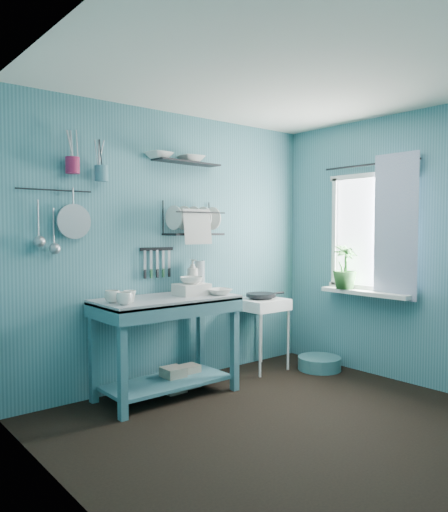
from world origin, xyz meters
TOP-DOWN VIEW (x-y plane):
  - floor at (0.00, 0.00)m, footprint 3.20×3.20m
  - ceiling at (0.00, 0.00)m, footprint 3.20×3.20m
  - wall_back at (0.00, 1.50)m, footprint 3.20×0.00m
  - wall_left at (-1.60, 0.00)m, footprint 0.00×3.00m
  - wall_right at (1.60, 0.00)m, footprint 0.00×3.00m
  - work_counter at (-0.33, 1.16)m, footprint 1.23×0.67m
  - mug_left at (-0.81, 1.00)m, footprint 0.12×0.12m
  - mug_mid at (-0.71, 1.10)m, footprint 0.14×0.14m
  - mug_right at (-0.83, 1.16)m, footprint 0.17×0.17m
  - wash_tub at (-0.08, 1.14)m, footprint 0.28×0.22m
  - tub_bowl at (-0.08, 1.14)m, footprint 0.20×0.19m
  - soap_bottle at (0.09, 1.36)m, footprint 0.11×0.12m
  - water_bottle at (0.19, 1.38)m, footprint 0.09×0.09m
  - counter_bowl at (0.12, 1.01)m, footprint 0.22×0.22m
  - hotplate_stand at (0.86, 1.25)m, footprint 0.47×0.47m
  - frying_pan at (0.86, 1.25)m, footprint 0.30×0.30m
  - knife_strip at (-0.23, 1.47)m, footprint 0.32×0.06m
  - dish_rack at (0.11, 1.37)m, footprint 0.58×0.31m
  - upper_shelf at (0.06, 1.40)m, footprint 0.71×0.24m
  - shelf_bowl_left at (-0.24, 1.40)m, footprint 0.26×0.26m
  - shelf_bowl_right at (0.11, 1.40)m, footprint 0.26×0.26m
  - utensil_cup_magenta at (-1.03, 1.42)m, footprint 0.11×0.11m
  - utensil_cup_teal at (-0.78, 1.42)m, footprint 0.11×0.11m
  - colander at (-1.01, 1.45)m, footprint 0.28×0.03m
  - ladle_outer at (-1.29, 1.46)m, footprint 0.01×0.01m
  - ladle_inner at (-1.17, 1.46)m, footprint 0.01×0.01m
  - hook_rail at (-1.15, 1.47)m, footprint 0.60×0.01m
  - window_glass at (1.59, 0.45)m, footprint 0.00×1.10m
  - windowsill at (1.50, 0.45)m, footprint 0.16×0.95m
  - curtain at (1.52, 0.15)m, footprint 0.00×1.35m
  - curtain_rod at (1.54, 0.45)m, footprint 0.02×1.05m
  - potted_plant at (1.48, 0.68)m, footprint 0.31×0.31m
  - storage_tin_large at (-0.23, 1.21)m, footprint 0.18×0.18m
  - storage_tin_small at (-0.03, 1.24)m, footprint 0.15×0.15m
  - floor_basin at (1.31, 0.85)m, footprint 0.43×0.43m

SIDE VIEW (x-z plane):
  - floor at x=0.00m, z-range 0.00..0.00m
  - floor_basin at x=1.31m, z-range 0.00..0.13m
  - storage_tin_small at x=-0.03m, z-range 0.00..0.20m
  - storage_tin_large at x=-0.23m, z-range 0.00..0.22m
  - hotplate_stand at x=0.86m, z-range 0.00..0.72m
  - work_counter at x=-0.33m, z-range 0.00..0.85m
  - frying_pan at x=0.86m, z-range 0.74..0.78m
  - windowsill at x=1.50m, z-range 0.79..0.83m
  - counter_bowl at x=0.12m, z-range 0.85..0.90m
  - mug_mid at x=-0.71m, z-range 0.85..0.94m
  - mug_left at x=-0.81m, z-range 0.85..0.95m
  - mug_right at x=-0.83m, z-range 0.85..0.95m
  - wash_tub at x=-0.08m, z-range 0.85..0.95m
  - tub_bowl at x=-0.08m, z-range 0.95..1.01m
  - water_bottle at x=0.19m, z-range 0.85..1.13m
  - soap_bottle at x=0.09m, z-range 0.85..1.15m
  - potted_plant at x=1.48m, z-range 0.83..1.27m
  - knife_strip at x=-0.23m, z-range 1.23..1.26m
  - wall_back at x=0.00m, z-range -0.35..2.85m
  - wall_left at x=-1.60m, z-range -0.25..2.75m
  - wall_right at x=1.60m, z-range -0.25..2.75m
  - window_glass at x=1.59m, z-range 0.85..1.95m
  - ladle_inner at x=-1.17m, z-range 1.29..1.59m
  - curtain at x=1.52m, z-range 0.77..2.12m
  - colander at x=-1.01m, z-range 1.35..1.63m
  - ladle_outer at x=-1.29m, z-range 1.35..1.65m
  - dish_rack at x=0.11m, z-range 1.37..1.69m
  - hook_rail at x=-1.15m, z-range 1.72..1.74m
  - utensil_cup_teal at x=-0.78m, z-range 1.82..1.95m
  - utensil_cup_magenta at x=-1.03m, z-range 1.86..1.99m
  - shelf_bowl_right at x=0.11m, z-range 1.98..2.04m
  - shelf_bowl_left at x=-0.24m, z-range 1.99..2.05m
  - upper_shelf at x=0.06m, z-range 2.03..2.05m
  - curtain_rod at x=1.54m, z-range 2.04..2.06m
  - ceiling at x=0.00m, z-range 2.50..2.50m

